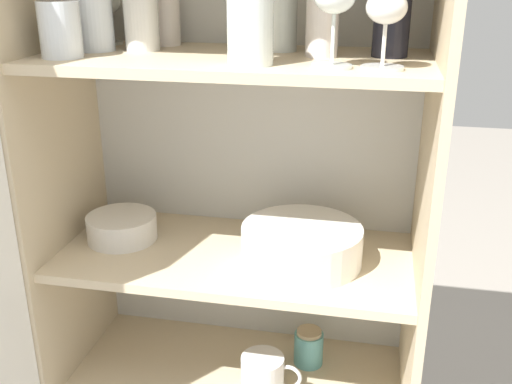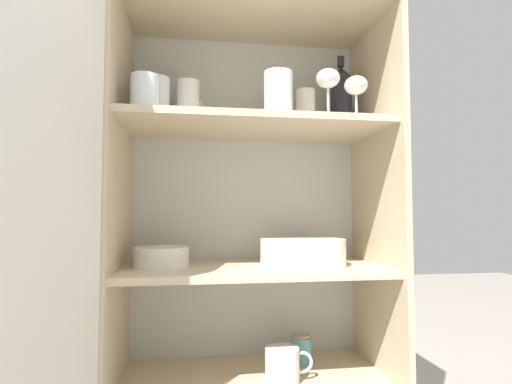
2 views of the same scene
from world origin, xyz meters
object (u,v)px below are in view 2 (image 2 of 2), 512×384
at_px(coffee_mug_primary, 283,365).
at_px(storage_jar, 301,349).
at_px(plate_stack_white, 303,252).
at_px(mixing_bowl_large, 161,256).
at_px(wine_bottle, 341,98).

height_order(coffee_mug_primary, storage_jar, coffee_mug_primary).
xyz_separation_m(plate_stack_white, storage_jar, (0.01, 0.09, -0.32)).
bearing_deg(coffee_mug_primary, plate_stack_white, 32.37).
distance_m(plate_stack_white, mixing_bowl_large, 0.42).
height_order(wine_bottle, coffee_mug_primary, wine_bottle).
bearing_deg(wine_bottle, coffee_mug_primary, -153.85).
distance_m(wine_bottle, storage_jar, 0.83).
height_order(plate_stack_white, storage_jar, plate_stack_white).
bearing_deg(storage_jar, mixing_bowl_large, -172.65).
distance_m(mixing_bowl_large, coffee_mug_primary, 0.47).
bearing_deg(mixing_bowl_large, coffee_mug_primary, -12.09).
height_order(plate_stack_white, coffee_mug_primary, plate_stack_white).
relative_size(wine_bottle, mixing_bowl_large, 1.56).
bearing_deg(wine_bottle, storage_jar, 171.31).
relative_size(plate_stack_white, mixing_bowl_large, 1.61).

